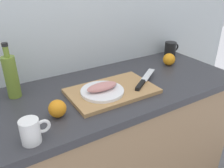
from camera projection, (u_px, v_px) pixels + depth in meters
name	position (u px, v px, depth m)	size (l,w,h in m)	color
back_wall	(37.00, 16.00, 1.22)	(3.20, 0.05, 2.50)	silver
kitchen_counter	(72.00, 168.00, 1.33)	(2.00, 0.60, 0.90)	#9E7A56
cutting_board	(112.00, 91.00, 1.19)	(0.44, 0.28, 0.02)	tan
white_plate	(102.00, 91.00, 1.15)	(0.22, 0.22, 0.01)	white
fish_fillet	(102.00, 87.00, 1.14)	(0.16, 0.07, 0.04)	tan
chef_knife	(143.00, 81.00, 1.25)	(0.25, 0.19, 0.02)	silver
olive_oil_bottle	(11.00, 76.00, 1.11)	(0.06, 0.06, 0.27)	olive
coffee_mug_0	(31.00, 131.00, 0.83)	(0.11, 0.07, 0.10)	white
coffee_mug_1	(170.00, 49.00, 1.69)	(0.12, 0.08, 0.10)	black
orange_0	(169.00, 59.00, 1.53)	(0.08, 0.08, 0.08)	orange
orange_2	(57.00, 109.00, 0.99)	(0.08, 0.08, 0.08)	orange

